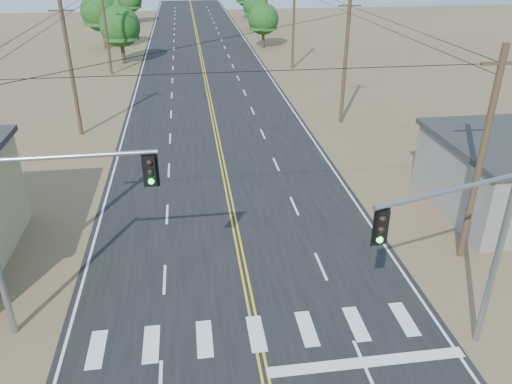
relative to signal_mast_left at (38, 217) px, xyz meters
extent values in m
cube|color=black|center=(7.49, 20.58, -4.99)|extent=(15.00, 200.00, 0.02)
cylinder|color=#4C3826|center=(-3.01, 22.58, 0.00)|extent=(0.30, 0.30, 10.00)
cube|color=#4C3826|center=(-3.01, 22.58, 4.20)|extent=(1.80, 0.12, 0.12)
cylinder|color=#4C3826|center=(-3.01, 42.58, 0.00)|extent=(0.30, 0.30, 10.00)
cylinder|color=#4C3826|center=(17.99, 2.58, 0.00)|extent=(0.30, 0.30, 10.00)
cube|color=#4C3826|center=(17.99, 2.58, 4.20)|extent=(1.80, 0.12, 0.12)
cylinder|color=#4C3826|center=(17.99, 22.58, 0.00)|extent=(0.30, 0.30, 10.00)
cube|color=#4C3826|center=(17.99, 22.58, 4.20)|extent=(1.80, 0.12, 0.12)
cylinder|color=#4C3826|center=(17.99, 42.58, 0.00)|extent=(0.30, 0.30, 10.00)
cylinder|color=gray|center=(1.26, 0.01, 2.18)|extent=(6.09, 0.19, 0.16)
cube|color=black|center=(4.00, 0.02, 1.52)|extent=(0.36, 0.31, 1.11)
sphere|color=black|center=(4.00, -0.16, 1.88)|extent=(0.20, 0.20, 0.20)
sphere|color=black|center=(4.00, -0.16, 1.52)|extent=(0.20, 0.20, 0.20)
sphere|color=#0CE533|center=(4.00, -0.16, 1.17)|extent=(0.20, 0.20, 0.20)
cylinder|color=gray|center=(15.71, -2.90, -1.57)|extent=(0.24, 0.24, 6.86)
cylinder|color=gray|center=(13.04, -3.68, 1.95)|extent=(5.40, 1.72, 0.16)
cube|color=black|center=(10.65, -4.38, 1.32)|extent=(0.41, 0.38, 1.08)
sphere|color=black|center=(10.60, -4.55, 1.66)|extent=(0.20, 0.20, 0.20)
sphere|color=black|center=(10.60, -4.55, 1.32)|extent=(0.20, 0.20, 0.20)
sphere|color=#0CE533|center=(10.60, -4.55, 0.97)|extent=(0.20, 0.20, 0.20)
cylinder|color=#3F2D1E|center=(-2.11, 48.01, -3.56)|extent=(0.47, 0.47, 2.89)
cone|color=#163E11|center=(-2.11, 48.01, 0.46)|extent=(4.50, 4.50, 5.14)
sphere|color=#163E11|center=(-2.11, 48.01, -0.58)|extent=(4.82, 4.82, 4.82)
cylinder|color=#3F2D1E|center=(-5.51, 57.92, -3.35)|extent=(0.45, 0.45, 3.31)
cone|color=#163E11|center=(-5.51, 57.92, 1.25)|extent=(5.15, 5.15, 5.89)
sphere|color=#163E11|center=(-5.51, 57.92, 0.05)|extent=(5.52, 5.52, 5.52)
cylinder|color=#3F2D1E|center=(-3.94, 82.07, -3.65)|extent=(0.49, 0.49, 2.72)
cylinder|color=#3F2D1E|center=(16.49, 55.67, -3.73)|extent=(0.43, 0.43, 2.55)
cone|color=#163E11|center=(16.49, 55.67, -0.18)|extent=(3.97, 3.97, 4.54)
sphere|color=#163E11|center=(16.49, 55.67, -1.10)|extent=(4.26, 4.26, 4.26)
cylinder|color=#3F2D1E|center=(17.60, 71.42, -3.72)|extent=(0.46, 0.46, 2.58)
cone|color=#163E11|center=(17.60, 71.42, -0.14)|extent=(4.01, 4.01, 4.58)
sphere|color=#163E11|center=(17.60, 71.42, -1.07)|extent=(4.29, 4.29, 4.29)
cylinder|color=#3F2D1E|center=(18.04, 84.74, -3.48)|extent=(0.42, 0.42, 3.06)
camera|label=1|loc=(5.43, -16.00, 8.58)|focal=35.00mm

